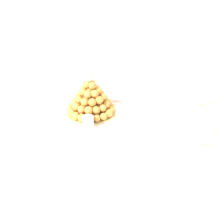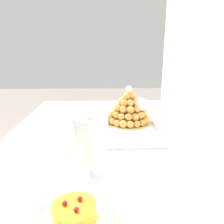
{
  "view_description": "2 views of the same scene",
  "coord_description": "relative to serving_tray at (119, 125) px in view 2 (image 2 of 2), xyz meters",
  "views": [
    {
      "loc": [
        0.13,
        -1.04,
        1.51
      ],
      "look_at": [
        -0.07,
        0.02,
        0.89
      ],
      "focal_mm": 42.83,
      "sensor_mm": 36.0,
      "label": 1
    },
    {
      "loc": [
        1.0,
        -0.01,
        1.22
      ],
      "look_at": [
        0.02,
        0.03,
        0.94
      ],
      "focal_mm": 35.14,
      "sensor_mm": 36.0,
      "label": 2
    }
  ],
  "objects": [
    {
      "name": "dessert_cup_centre",
      "position": [
        0.23,
        -0.1,
        0.03
      ],
      "size": [
        0.06,
        0.06,
        0.05
      ],
      "color": "silver",
      "rests_on": "serving_tray"
    },
    {
      "name": "dessert_cup_left",
      "position": [
        -0.22,
        -0.09,
        0.03
      ],
      "size": [
        0.06,
        0.06,
        0.05
      ],
      "color": "silver",
      "rests_on": "serving_tray"
    },
    {
      "name": "buffet_table",
      "position": [
        0.17,
        -0.08,
        -0.08
      ],
      "size": [
        1.6,
        1.01,
        0.8
      ],
      "color": "brown",
      "rests_on": "ground_plane"
    },
    {
      "name": "serving_tray",
      "position": [
        0.0,
        0.0,
        0.0
      ],
      "size": [
        0.61,
        0.4,
        0.02
      ],
      "color": "white",
      "rests_on": "buffet_table"
    },
    {
      "name": "croquembouche",
      "position": [
        -0.03,
        0.05,
        0.08
      ],
      "size": [
        0.26,
        0.26,
        0.22
      ],
      "color": "tan",
      "rests_on": "serving_tray"
    },
    {
      "name": "fruit_tart_plate",
      "position": [
        0.71,
        -0.16,
        0.01
      ],
      "size": [
        0.21,
        0.21,
        0.06
      ],
      "color": "white",
      "rests_on": "buffet_table"
    },
    {
      "name": "wine_glass",
      "position": [
        -0.02,
        0.12,
        0.11
      ],
      "size": [
        0.08,
        0.08,
        0.16
      ],
      "color": "silver",
      "rests_on": "buffet_table"
    },
    {
      "name": "macaron_goblet",
      "position": [
        0.5,
        -0.13,
        0.13
      ],
      "size": [
        0.12,
        0.12,
        0.22
      ],
      "color": "white",
      "rests_on": "buffet_table"
    },
    {
      "name": "dessert_cup_mid_left",
      "position": [
        -0.01,
        -0.08,
        0.03
      ],
      "size": [
        0.05,
        0.05,
        0.06
      ],
      "color": "silver",
      "rests_on": "serving_tray"
    }
  ]
}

